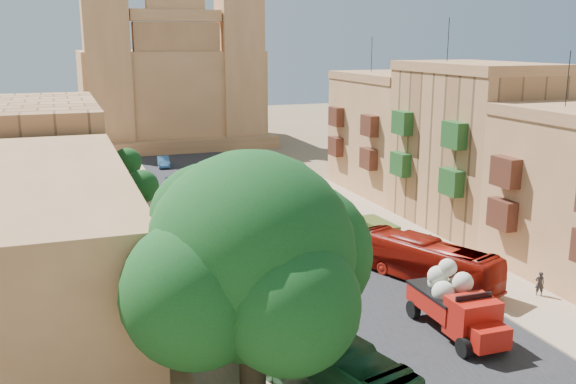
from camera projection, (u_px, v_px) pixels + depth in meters
road_surface at (272, 227)px, 54.62m from camera, size 14.00×140.00×0.01m
sidewalk_east at (372, 217)px, 57.75m from camera, size 5.00×140.00×0.01m
sidewalk_west at (160, 239)px, 51.50m from camera, size 5.00×140.00×0.01m
kerb_east at (347, 219)px, 56.91m from camera, size 0.25×140.00×0.12m
kerb_west at (191, 235)px, 52.31m from camera, size 0.25×140.00×0.12m
townhouse_c at (471, 146)px, 53.70m from camera, size 9.00×14.00×17.40m
townhouse_d at (390, 133)px, 66.69m from camera, size 9.00×14.00×15.90m
west_wall at (137, 274)px, 41.15m from camera, size 1.00×40.00×1.80m
west_building_low at (40, 243)px, 36.75m from camera, size 10.00×28.00×8.40m
west_building_mid at (44, 155)px, 60.37m from camera, size 10.00×22.00×10.00m
church at (171, 81)px, 96.94m from camera, size 28.00×22.50×36.30m
ficus_tree at (254, 262)px, 26.18m from camera, size 11.36×10.45×11.36m
street_tree_a at (200, 280)px, 34.13m from camera, size 3.04×3.04×4.67m
street_tree_b at (164, 225)px, 45.18m from camera, size 2.81×2.81×4.32m
street_tree_c at (142, 187)px, 56.13m from camera, size 2.96×2.96×4.55m
street_tree_d at (127, 162)px, 67.11m from camera, size 3.00×3.00×4.62m
red_truck at (456, 303)px, 34.55m from camera, size 2.72×6.75×3.92m
olive_pickup at (377, 232)px, 50.50m from camera, size 2.06×4.19×1.69m
bus_green_north at (317, 362)px, 28.65m from camera, size 5.45×11.41×3.10m
bus_red_east at (426, 261)px, 42.00m from camera, size 6.17×10.56×2.90m
bus_cream_east at (314, 208)px, 56.06m from camera, size 4.67×8.99×2.45m
car_blue_a at (285, 268)px, 43.27m from camera, size 1.52×3.25×1.08m
car_white_a at (268, 239)px, 49.66m from camera, size 2.32×3.55×1.10m
car_cream at (333, 219)px, 54.85m from camera, size 2.34×4.77×1.30m
car_dkblue at (178, 185)px, 67.94m from camera, size 2.66×4.32×1.17m
car_white_b at (257, 198)px, 61.91m from camera, size 2.52×4.20×1.34m
car_blue_b at (163, 162)px, 80.62m from camera, size 1.72×4.11×1.32m
pedestrian_a at (540, 284)px, 39.92m from camera, size 0.67×0.57×1.56m
pedestrian_c at (430, 246)px, 46.87m from camera, size 0.76×1.13×1.79m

